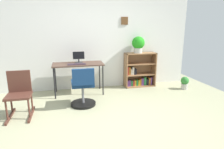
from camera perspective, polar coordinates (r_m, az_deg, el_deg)
The scene contains 10 objects.
ground_plane at distance 3.33m, azimuth 0.15°, elevation -14.79°, with size 6.24×6.24×0.00m, color #9C9C79.
wall_back at distance 5.03m, azimuth -5.69°, elevation 10.44°, with size 5.20×0.12×2.56m.
desk at distance 4.63m, azimuth -10.00°, elevation 2.53°, with size 1.18×0.55×0.75m.
monitor at distance 4.67m, azimuth -9.84°, elevation 4.98°, with size 0.27×0.19×0.27m.
keyboard at distance 4.49m, azimuth -10.42°, elevation 3.04°, with size 0.41×0.14×0.02m, color #342631.
office_chair at distance 3.96m, azimuth -8.58°, elevation -4.39°, with size 0.52×0.55×0.83m.
rocking_chair at distance 3.90m, azimuth -25.74°, elevation -5.02°, with size 0.42×0.64×0.82m.
bookshelf_low at distance 5.28m, azimuth 7.94°, elevation 0.88°, with size 0.83×0.30×0.92m.
potted_plant_on_shelf at distance 5.09m, azimuth 7.77°, elevation 8.94°, with size 0.33×0.33×0.43m.
potted_plant_floor at distance 5.35m, azimuth 20.70°, elevation -2.22°, with size 0.20×0.20×0.33m.
Camera 1 is at (-0.68, -2.82, 1.63)m, focal length 30.90 mm.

